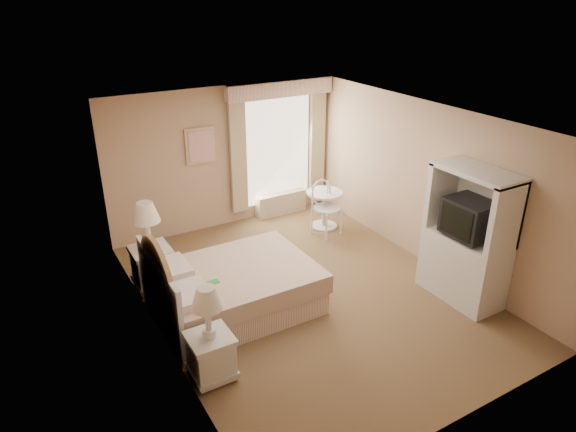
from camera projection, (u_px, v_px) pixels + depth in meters
room at (309, 213)px, 6.82m from camera, size 4.21×5.51×2.51m
window at (280, 146)px, 9.35m from camera, size 2.05×0.22×2.51m
framed_art at (200, 146)px, 8.62m from camera, size 0.52×0.04×0.62m
bed at (230, 289)px, 6.81m from camera, size 2.09×1.58×1.40m
nightstand_near at (210, 345)px, 5.60m from camera, size 0.48×0.48×1.15m
nightstand_far at (151, 257)px, 7.29m from camera, size 0.54×0.54×1.31m
round_table at (324, 204)px, 9.16m from camera, size 0.64×0.64×0.68m
cafe_chair at (325, 203)px, 8.88m from camera, size 0.54×0.54×0.97m
armoire at (466, 247)px, 6.95m from camera, size 0.57×1.14×1.89m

